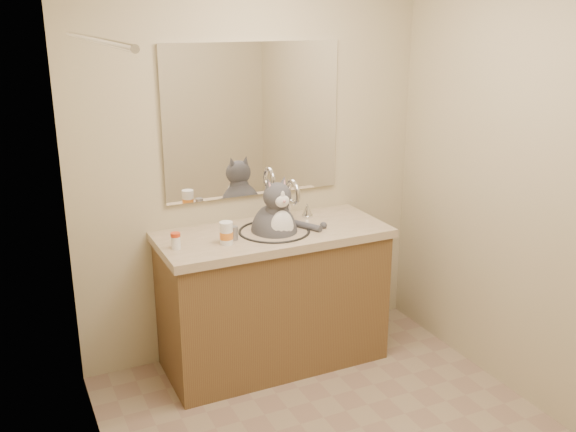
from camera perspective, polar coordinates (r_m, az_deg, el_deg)
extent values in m
cube|color=tan|center=(3.88, -3.14, 4.86)|extent=(2.20, 0.01, 2.40)
cube|color=tan|center=(2.43, -16.20, -3.77)|extent=(0.01, 2.50, 2.40)
cube|color=tan|center=(3.49, 22.28, 2.07)|extent=(0.01, 2.50, 2.40)
cube|color=brown|center=(3.89, -1.31, -7.59)|extent=(1.30, 0.55, 0.80)
cube|color=tan|center=(3.73, -1.36, -1.67)|extent=(1.34, 0.59, 0.05)
torus|color=black|center=(3.70, -1.24, -1.37)|extent=(0.42, 0.42, 0.02)
ellipsoid|color=white|center=(3.73, -1.23, -2.49)|extent=(0.40, 0.40, 0.15)
cylinder|color=silver|center=(3.89, 0.02, 1.09)|extent=(0.03, 0.03, 0.18)
torus|color=silver|center=(3.80, 0.44, 2.13)|extent=(0.03, 0.16, 0.16)
cone|color=silver|center=(3.96, 1.73, 0.62)|extent=(0.06, 0.06, 0.08)
cube|color=white|center=(3.81, -3.09, 8.46)|extent=(1.10, 0.02, 0.90)
cube|color=beige|center=(2.61, -15.00, -6.96)|extent=(0.01, 1.20, 1.90)
cylinder|color=silver|center=(2.38, -16.90, 14.78)|extent=(0.02, 1.30, 0.02)
ellipsoid|color=#414146|center=(3.73, -1.23, -1.61)|extent=(0.28, 0.31, 0.36)
ellipsoid|color=white|center=(3.63, -0.56, -1.24)|extent=(0.15, 0.09, 0.23)
ellipsoid|color=#414146|center=(3.62, -0.97, 1.78)|extent=(0.17, 0.15, 0.16)
ellipsoid|color=white|center=(3.57, -0.50, 1.32)|extent=(0.09, 0.05, 0.07)
sphere|color=#D88C8C|center=(3.54, -0.32, 1.32)|extent=(0.02, 0.02, 0.02)
cone|color=#414146|center=(3.59, -1.72, 2.87)|extent=(0.07, 0.06, 0.08)
cone|color=#414146|center=(3.63, -0.41, 3.04)|extent=(0.07, 0.06, 0.08)
cylinder|color=#414146|center=(3.76, 1.41, -0.83)|extent=(0.15, 0.23, 0.04)
cylinder|color=white|center=(3.48, -9.94, -2.35)|extent=(0.06, 0.06, 0.07)
cylinder|color=red|center=(3.46, -9.98, -1.65)|extent=(0.06, 0.06, 0.02)
cylinder|color=white|center=(3.51, -5.50, -1.72)|extent=(0.09, 0.09, 0.10)
cylinder|color=orange|center=(3.51, -5.50, -1.72)|extent=(0.09, 0.09, 0.04)
cylinder|color=white|center=(3.48, -5.53, -0.74)|extent=(0.09, 0.09, 0.03)
cylinder|color=gray|center=(3.57, -4.86, -1.53)|extent=(0.06, 0.06, 0.08)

